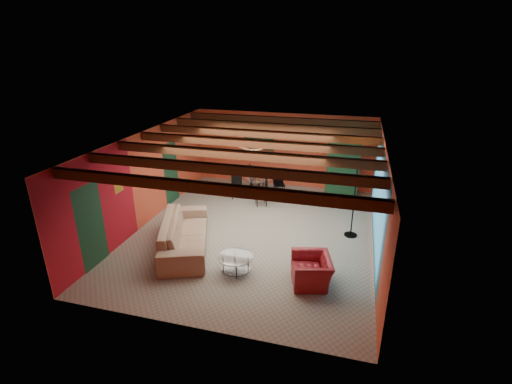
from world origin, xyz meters
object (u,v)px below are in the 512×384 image
(floor_lamp, at_px, (354,200))
(armoire, at_px, (343,168))
(dining_table, at_px, (258,184))
(coffee_table, at_px, (236,264))
(vase, at_px, (258,169))
(armchair, at_px, (312,270))
(potted_plant, at_px, (346,135))
(sofa, at_px, (185,233))

(floor_lamp, bearing_deg, armoire, 98.05)
(dining_table, xyz_separation_m, floor_lamp, (3.23, -2.08, 0.62))
(armoire, height_order, floor_lamp, floor_lamp)
(coffee_table, height_order, floor_lamp, floor_lamp)
(vase, bearing_deg, armchair, -61.80)
(armchair, relative_size, floor_lamp, 0.44)
(potted_plant, height_order, vase, potted_plant)
(coffee_table, distance_m, potted_plant, 6.38)
(coffee_table, bearing_deg, dining_table, 98.57)
(sofa, height_order, coffee_table, sofa)
(coffee_table, relative_size, armoire, 0.44)
(sofa, xyz_separation_m, vase, (0.93, 3.89, 0.62))
(dining_table, height_order, vase, vase)
(potted_plant, bearing_deg, floor_lamp, -81.95)
(sofa, distance_m, armoire, 6.24)
(armoire, bearing_deg, armchair, -95.43)
(armchair, relative_size, dining_table, 0.54)
(sofa, xyz_separation_m, dining_table, (0.93, 3.89, 0.06))
(armoire, height_order, vase, armoire)
(floor_lamp, relative_size, vase, 11.48)
(coffee_table, height_order, vase, vase)
(armchair, bearing_deg, armoire, 161.65)
(armoire, distance_m, potted_plant, 1.19)
(sofa, bearing_deg, floor_lamp, -87.40)
(armchair, bearing_deg, vase, -166.80)
(floor_lamp, distance_m, potted_plant, 3.37)
(sofa, bearing_deg, vase, -34.38)
(dining_table, bearing_deg, floor_lamp, -32.71)
(sofa, xyz_separation_m, armoire, (3.71, 5.00, 0.52))
(potted_plant, bearing_deg, sofa, -126.58)
(dining_table, relative_size, armoire, 0.96)
(armchair, xyz_separation_m, dining_table, (-2.45, 4.57, 0.15))
(armchair, height_order, vase, vase)
(armoire, bearing_deg, coffee_table, -112.12)
(sofa, distance_m, potted_plant, 6.45)
(dining_table, relative_size, vase, 9.51)
(dining_table, distance_m, armoire, 3.03)
(dining_table, height_order, potted_plant, potted_plant)
(coffee_table, xyz_separation_m, potted_plant, (2.09, 5.72, 1.90))
(armchair, xyz_separation_m, vase, (-2.45, 4.57, 0.71))
(sofa, height_order, floor_lamp, floor_lamp)
(armoire, bearing_deg, potted_plant, 0.00)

